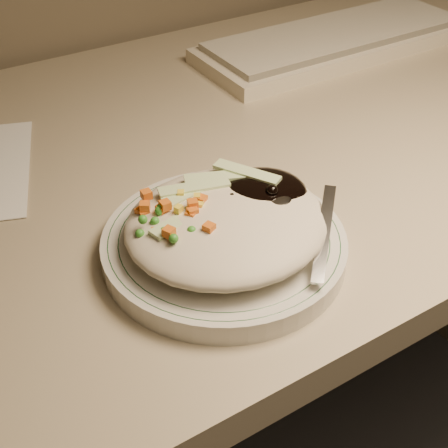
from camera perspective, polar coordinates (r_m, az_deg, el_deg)
desk at (r=0.89m, az=-2.01°, el=-3.85°), size 1.40×0.70×0.74m
plate at (r=0.59m, az=0.00°, el=-1.98°), size 0.23×0.23×0.02m
plate_rim at (r=0.59m, az=0.00°, el=-1.23°), size 0.22×0.22×0.00m
meal at (r=0.58m, az=0.40°, el=0.55°), size 0.21×0.19×0.05m
keyboard at (r=1.05m, az=10.23°, el=16.19°), size 0.46×0.17×0.03m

